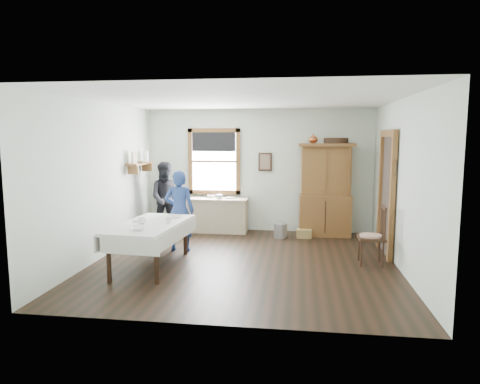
# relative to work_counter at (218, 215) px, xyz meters

# --- Properties ---
(room) EXTENTS (5.01, 5.01, 2.70)m
(room) POSITION_rel_work_counter_xyz_m (0.87, -2.19, 0.97)
(room) COLOR black
(room) RESTS_ON ground
(window) EXTENTS (1.18, 0.07, 1.48)m
(window) POSITION_rel_work_counter_xyz_m (-0.13, 0.27, 1.25)
(window) COLOR white
(window) RESTS_ON room
(doorway) EXTENTS (0.09, 1.14, 2.22)m
(doorway) POSITION_rel_work_counter_xyz_m (3.32, -1.34, 0.78)
(doorway) COLOR #3F332D
(doorway) RESTS_ON room
(wall_shelf) EXTENTS (0.24, 1.00, 0.44)m
(wall_shelf) POSITION_rel_work_counter_xyz_m (-1.50, -0.66, 1.19)
(wall_shelf) COLOR brown
(wall_shelf) RESTS_ON room
(framed_picture) EXTENTS (0.30, 0.04, 0.40)m
(framed_picture) POSITION_rel_work_counter_xyz_m (1.02, 0.27, 1.17)
(framed_picture) COLOR #342112
(framed_picture) RESTS_ON room
(rug_beater) EXTENTS (0.01, 0.27, 0.27)m
(rug_beater) POSITION_rel_work_counter_xyz_m (3.32, -1.89, 1.34)
(rug_beater) COLOR black
(rug_beater) RESTS_ON room
(work_counter) EXTENTS (1.32, 0.51, 0.76)m
(work_counter) POSITION_rel_work_counter_xyz_m (0.00, 0.00, 0.00)
(work_counter) COLOR tan
(work_counter) RESTS_ON room
(china_hutch) EXTENTS (1.18, 0.59, 1.97)m
(china_hutch) POSITION_rel_work_counter_xyz_m (2.32, -0.02, 0.60)
(china_hutch) COLOR brown
(china_hutch) RESTS_ON room
(dining_table) EXTENTS (1.09, 1.87, 0.72)m
(dining_table) POSITION_rel_work_counter_xyz_m (-0.60, -2.68, -0.02)
(dining_table) COLOR silver
(dining_table) RESTS_ON room
(spindle_chair) EXTENTS (0.46, 0.46, 0.99)m
(spindle_chair) POSITION_rel_work_counter_xyz_m (2.96, -2.07, 0.12)
(spindle_chair) COLOR #342112
(spindle_chair) RESTS_ON room
(pail) EXTENTS (0.32, 0.32, 0.30)m
(pail) POSITION_rel_work_counter_xyz_m (1.40, -0.37, -0.23)
(pail) COLOR #A0A3A8
(pail) RESTS_ON room
(wicker_basket) EXTENTS (0.31, 0.23, 0.18)m
(wicker_basket) POSITION_rel_work_counter_xyz_m (1.89, -0.31, -0.29)
(wicker_basket) COLOR olive
(wicker_basket) RESTS_ON room
(woman_blue) EXTENTS (0.53, 0.37, 1.38)m
(woman_blue) POSITION_rel_work_counter_xyz_m (-0.41, -1.66, 0.31)
(woman_blue) COLOR navy
(woman_blue) RESTS_ON room
(figure_dark) EXTENTS (0.83, 0.72, 1.45)m
(figure_dark) POSITION_rel_work_counter_xyz_m (-1.05, -0.35, 0.35)
(figure_dark) COLOR black
(figure_dark) RESTS_ON room
(table_cup_a) EXTENTS (0.16, 0.16, 0.10)m
(table_cup_a) POSITION_rel_work_counter_xyz_m (-0.72, -2.73, 0.39)
(table_cup_a) COLOR white
(table_cup_a) RESTS_ON dining_table
(table_cup_b) EXTENTS (0.11, 0.11, 0.10)m
(table_cup_b) POSITION_rel_work_counter_xyz_m (-0.31, -2.63, 0.39)
(table_cup_b) COLOR white
(table_cup_b) RESTS_ON dining_table
(table_bowl) EXTENTS (0.26, 0.26, 0.05)m
(table_bowl) POSITION_rel_work_counter_xyz_m (-0.60, -3.21, 0.37)
(table_bowl) COLOR white
(table_bowl) RESTS_ON dining_table
(counter_book) EXTENTS (0.16, 0.21, 0.02)m
(counter_book) POSITION_rel_work_counter_xyz_m (0.19, 0.03, 0.39)
(counter_book) COLOR #7C6453
(counter_book) RESTS_ON work_counter
(counter_bowl) EXTENTS (0.22, 0.22, 0.06)m
(counter_bowl) POSITION_rel_work_counter_xyz_m (-0.17, 0.08, 0.41)
(counter_bowl) COLOR white
(counter_bowl) RESTS_ON work_counter
(shelf_bowl) EXTENTS (0.22, 0.22, 0.05)m
(shelf_bowl) POSITION_rel_work_counter_xyz_m (-1.50, -0.64, 1.22)
(shelf_bowl) COLOR white
(shelf_bowl) RESTS_ON wall_shelf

